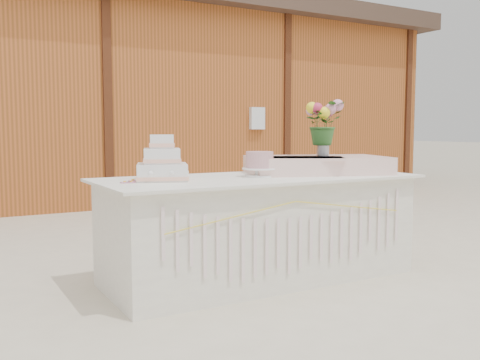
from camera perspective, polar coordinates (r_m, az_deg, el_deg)
name	(u,v)px	position (r m, az deg, el deg)	size (l,w,h in m)	color
ground	(260,278)	(4.12, 2.10, -10.37)	(80.00, 80.00, 0.00)	beige
barn	(74,97)	(9.61, -17.31, 8.47)	(12.60, 4.60, 3.30)	#A85123
cake_table	(260,227)	(4.03, 2.16, -5.08)	(2.40, 1.00, 0.77)	white
wedding_cake	(162,165)	(3.72, -8.31, 1.61)	(0.45, 0.45, 0.31)	white
pink_cake_stand	(260,163)	(3.96, 2.10, 1.86)	(0.26, 0.26, 0.19)	white
satin_runner	(317,165)	(4.32, 8.18, 1.61)	(1.08, 0.62, 0.14)	#FAD3C9
flower_vase	(323,148)	(4.39, 8.84, 3.44)	(0.10, 0.10, 0.14)	#B7B7BC
bouquet	(323,117)	(4.38, 8.89, 6.61)	(0.31, 0.27, 0.35)	#316628
loose_flowers	(128,180)	(3.68, -11.83, -0.02)	(0.13, 0.31, 0.02)	#CC7C9A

